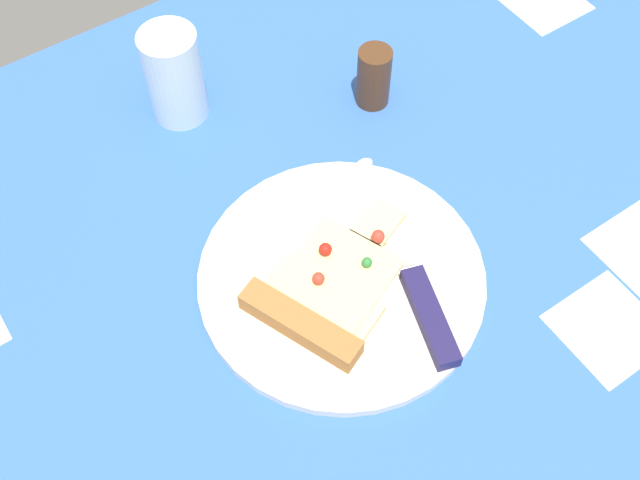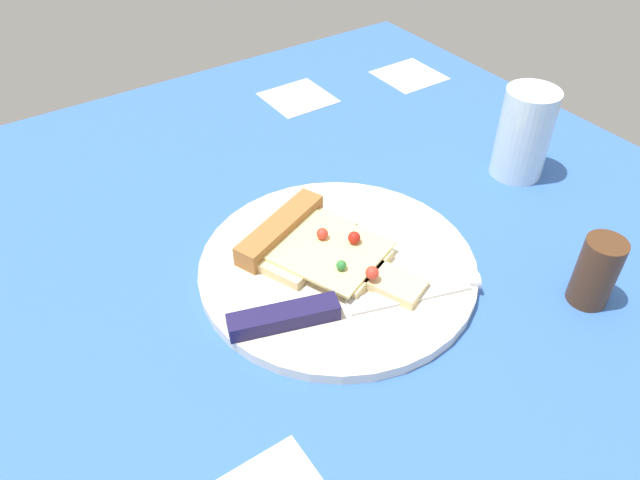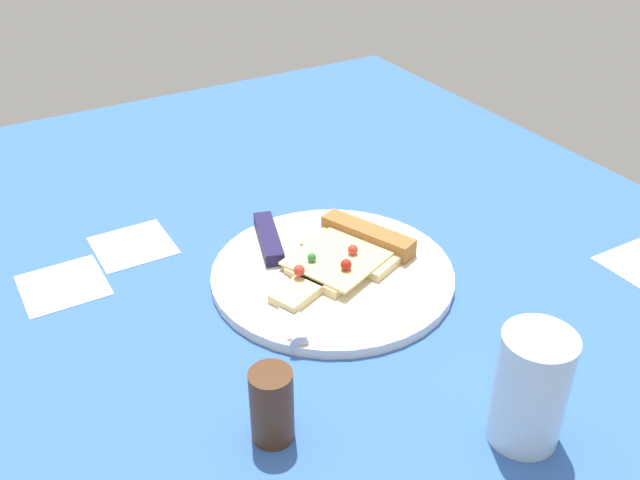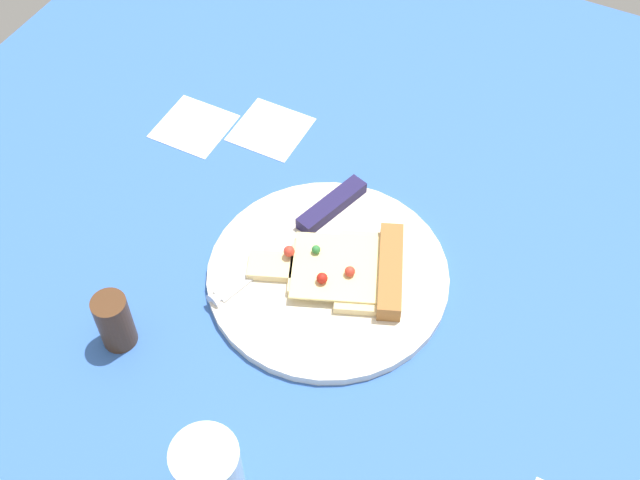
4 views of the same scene
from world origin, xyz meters
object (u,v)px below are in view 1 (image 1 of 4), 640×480
at_px(plate, 342,278).
at_px(knife, 412,276).
at_px(pizza_slice, 327,290).
at_px(pepper_shaker, 374,77).
at_px(drinking_glass, 174,75).

xyz_separation_m(plate, knife, (-0.04, -0.05, 0.01)).
relative_size(pizza_slice, pepper_shaker, 2.66).
height_order(plate, drinking_glass, drinking_glass).
height_order(pizza_slice, pepper_shaker, pepper_shaker).
bearing_deg(drinking_glass, pizza_slice, 179.60).
xyz_separation_m(pizza_slice, knife, (-0.03, -0.08, -0.00)).
bearing_deg(plate, pepper_shaker, -43.32).
bearing_deg(knife, pizza_slice, 174.44).
relative_size(knife, pepper_shaker, 3.29).
height_order(knife, drinking_glass, drinking_glass).
bearing_deg(plate, pizza_slice, 112.20).
distance_m(knife, pepper_shaker, 0.24).
bearing_deg(drinking_glass, pepper_shaker, -119.83).
relative_size(plate, pepper_shaker, 3.85).
xyz_separation_m(pizza_slice, drinking_glass, (0.29, -0.00, 0.03)).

